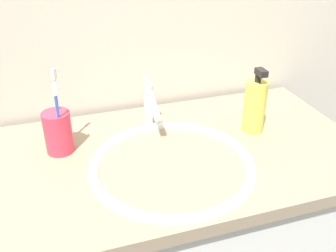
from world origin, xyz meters
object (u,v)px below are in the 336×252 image
object	(u,v)px
toothbrush_white	(57,104)
soap_dispenser	(255,105)
toothbrush_blue	(58,116)
faucet	(150,104)
toothbrush_cup	(58,132)

from	to	relation	value
toothbrush_white	soap_dispenser	world-z (taller)	toothbrush_white
soap_dispenser	toothbrush_blue	bearing A→B (deg)	176.95
faucet	toothbrush_white	size ratio (longest dim) A/B	0.72
faucet	toothbrush_blue	size ratio (longest dim) A/B	0.79
toothbrush_blue	soap_dispenser	distance (m)	0.50
toothbrush_cup	faucet	bearing A→B (deg)	10.29
toothbrush_cup	toothbrush_blue	size ratio (longest dim) A/B	0.58
faucet	toothbrush_white	distance (m)	0.24
toothbrush_blue	toothbrush_cup	bearing A→B (deg)	104.16
toothbrush_cup	toothbrush_blue	bearing A→B (deg)	-75.84
toothbrush_blue	soap_dispenser	xyz separation A→B (m)	(0.50, -0.03, -0.04)
toothbrush_cup	soap_dispenser	bearing A→B (deg)	-5.91
faucet	toothbrush_white	world-z (taller)	toothbrush_white
faucet	soap_dispenser	size ratio (longest dim) A/B	0.81
toothbrush_white	faucet	bearing A→B (deg)	5.98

